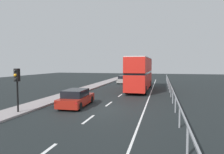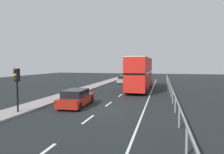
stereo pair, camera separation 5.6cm
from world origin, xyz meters
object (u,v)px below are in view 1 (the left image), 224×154
(hatchback_car_near, at_px, (76,98))
(traffic_signal_pole, at_px, (17,80))
(double_decker_bus_red, at_px, (140,73))
(sedan_car_ahead, at_px, (123,80))

(hatchback_car_near, height_order, traffic_signal_pole, traffic_signal_pole)
(double_decker_bus_red, height_order, hatchback_car_near, double_decker_bus_red)
(hatchback_car_near, bearing_deg, double_decker_bus_red, 67.65)
(traffic_signal_pole, xyz_separation_m, sedan_car_ahead, (2.99, 24.08, -1.76))
(traffic_signal_pole, bearing_deg, double_decker_bus_red, 64.87)
(traffic_signal_pole, height_order, sedan_car_ahead, traffic_signal_pole)
(hatchback_car_near, bearing_deg, sedan_car_ahead, 86.84)
(traffic_signal_pole, relative_size, sedan_car_ahead, 0.71)
(double_decker_bus_red, bearing_deg, sedan_car_ahead, 114.25)
(double_decker_bus_red, height_order, sedan_car_ahead, double_decker_bus_red)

